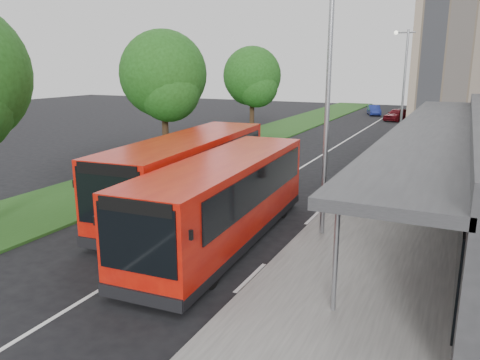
% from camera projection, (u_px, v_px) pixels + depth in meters
% --- Properties ---
extents(ground, '(120.00, 120.00, 0.00)m').
position_uv_depth(ground, '(188.00, 237.00, 16.23)').
color(ground, black).
rests_on(ground, ground).
extents(pavement, '(5.00, 80.00, 0.15)m').
position_uv_depth(pavement, '(423.00, 153.00, 31.21)').
color(pavement, slate).
rests_on(pavement, ground).
extents(grass_verge, '(5.00, 80.00, 0.10)m').
position_uv_depth(grass_verge, '(247.00, 140.00, 36.67)').
color(grass_verge, '#224716').
rests_on(grass_verge, ground).
extents(lane_centre_line, '(0.12, 70.00, 0.01)m').
position_uv_depth(lane_centre_line, '(314.00, 160.00, 29.36)').
color(lane_centre_line, silver).
rests_on(lane_centre_line, ground).
extents(kerb_dashes, '(0.12, 56.00, 0.01)m').
position_uv_depth(kerb_dashes, '(379.00, 153.00, 31.48)').
color(kerb_dashes, silver).
rests_on(kerb_dashes, ground).
extents(tree_mid, '(4.80, 4.80, 7.72)m').
position_uv_depth(tree_mid, '(164.00, 80.00, 25.91)').
color(tree_mid, black).
rests_on(tree_mid, ground).
extents(tree_far, '(4.52, 4.52, 7.24)m').
position_uv_depth(tree_far, '(252.00, 80.00, 36.49)').
color(tree_far, black).
rests_on(tree_far, ground).
extents(lamp_post_near, '(1.44, 0.28, 8.00)m').
position_uv_depth(lamp_post_near, '(325.00, 99.00, 15.13)').
color(lamp_post_near, gray).
rests_on(lamp_post_near, pavement).
extents(lamp_post_far, '(1.44, 0.28, 8.00)m').
position_uv_depth(lamp_post_far, '(403.00, 81.00, 32.64)').
color(lamp_post_far, gray).
rests_on(lamp_post_far, pavement).
extents(bus_main, '(3.13, 10.17, 2.84)m').
position_uv_depth(bus_main, '(224.00, 200.00, 15.42)').
color(bus_main, red).
rests_on(bus_main, ground).
extents(bus_second, '(3.57, 10.81, 3.01)m').
position_uv_depth(bus_second, '(189.00, 174.00, 18.79)').
color(bus_second, red).
rests_on(bus_second, ground).
extents(litter_bin, '(0.59, 0.59, 0.82)m').
position_uv_depth(litter_bin, '(383.00, 180.00, 21.88)').
color(litter_bin, '#321E14').
rests_on(litter_bin, pavement).
extents(bollard, '(0.19, 0.19, 0.96)m').
position_uv_depth(bollard, '(405.00, 152.00, 28.65)').
color(bollard, '#FCFF0D').
rests_on(bollard, pavement).
extents(car_near, '(2.74, 4.21, 1.33)m').
position_uv_depth(car_near, '(397.00, 114.00, 49.80)').
color(car_near, '#5D0D14').
rests_on(car_near, ground).
extents(car_far, '(2.26, 3.79, 1.18)m').
position_uv_depth(car_far, '(374.00, 110.00, 55.33)').
color(car_far, navy).
rests_on(car_far, ground).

